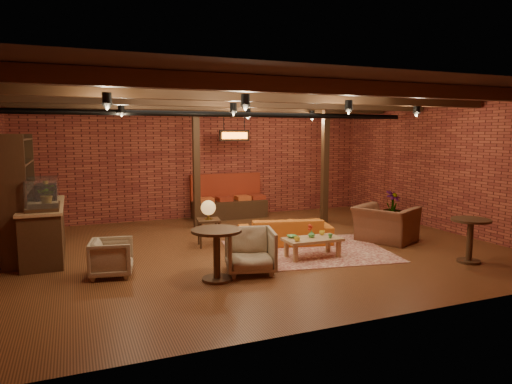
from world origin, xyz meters
name	(u,v)px	position (x,y,z in m)	size (l,w,h in m)	color
floor	(257,249)	(0.00, 0.00, 0.00)	(10.00, 10.00, 0.00)	#3A200E
ceiling	(257,94)	(0.00, 0.00, 3.20)	(10.00, 8.00, 0.02)	black
wall_back	(204,162)	(0.00, 4.00, 1.60)	(10.00, 0.02, 3.20)	maroon
wall_front	(376,198)	(0.00, -4.00, 1.60)	(10.00, 0.02, 3.20)	maroon
wall_right	(444,166)	(5.00, 0.00, 1.60)	(0.02, 8.00, 3.20)	maroon
ceiling_beams	(257,100)	(0.00, 0.00, 3.08)	(9.80, 6.40, 0.22)	#312010
ceiling_pipe	(231,114)	(0.00, 1.60, 2.85)	(0.12, 0.12, 9.60)	black
post_left	(196,165)	(-0.60, 2.60, 1.60)	(0.16, 0.16, 3.20)	#312010
post_right	(325,164)	(2.80, 2.00, 1.60)	(0.16, 0.16, 3.20)	#312010
service_counter	(43,216)	(-4.10, 1.00, 0.80)	(0.80, 2.50, 1.60)	#312010
plant_counter	(48,194)	(-4.00, 1.20, 1.22)	(0.35, 0.39, 0.30)	#337F33
shelving_hutch	(19,197)	(-4.50, 1.10, 1.20)	(0.52, 2.00, 2.40)	#312010
banquette	(229,201)	(0.60, 3.55, 0.50)	(2.10, 0.70, 1.00)	maroon
service_sign	(234,136)	(0.60, 3.10, 2.35)	(0.86, 0.06, 0.30)	orange
ceiling_spotlights	(257,111)	(0.00, 0.00, 2.86)	(6.40, 4.40, 0.28)	black
rug	(307,251)	(0.89, -0.59, 0.01)	(3.23, 2.47, 0.01)	maroon
sofa	(285,231)	(0.73, 0.14, 0.29)	(2.00, 0.78, 0.58)	#BC5B1A
coffee_table	(312,240)	(0.74, -1.04, 0.35)	(1.13, 0.56, 0.64)	#8B6341
side_table_lamp	(208,211)	(-0.88, 0.58, 0.76)	(0.54, 0.54, 1.00)	#312010
round_table_left	(217,246)	(-1.39, -1.70, 0.58)	(0.83, 0.83, 0.86)	#312010
armchair_a	(112,256)	(-2.98, -0.80, 0.35)	(0.68, 0.64, 0.70)	#B8AE8F
armchair_b	(250,249)	(-0.73, -1.50, 0.42)	(0.82, 0.77, 0.85)	#B8AE8F
armchair_right	(386,218)	(2.92, -0.48, 0.53)	(1.22, 0.79, 1.06)	brown
side_table_book	(365,209)	(3.26, 0.77, 0.52)	(0.67, 0.67, 0.59)	#312010
round_table_right	(470,233)	(3.32, -2.45, 0.55)	(0.71, 0.71, 0.83)	#312010
plant_tall	(394,174)	(4.40, 1.14, 1.33)	(1.49, 1.49, 2.65)	#4C7F4C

